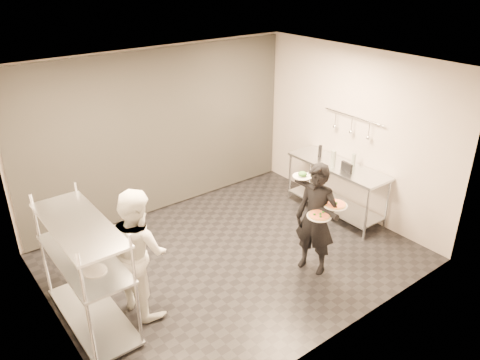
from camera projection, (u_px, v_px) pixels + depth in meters
room_shell at (187, 146)px, 7.19m from camera, size 5.00×4.00×2.80m
pass_rack at (86, 267)px, 5.44m from camera, size 0.60×1.60×1.50m
prep_counter at (337, 181)px, 7.88m from camera, size 0.60×1.80×0.92m
utensil_rail at (352, 126)px, 7.62m from camera, size 0.07×1.20×0.31m
waiter at (316, 219)px, 6.37m from camera, size 0.55×0.68×1.61m
chef at (138, 251)px, 5.64m from camera, size 0.72×0.87×1.65m
pizza_plate_near at (319, 216)px, 6.06m from camera, size 0.32×0.32×0.05m
pizza_plate_far at (335, 204)px, 6.22m from camera, size 0.32×0.32×0.05m
salad_plate at (302, 175)px, 6.27m from camera, size 0.26×0.26×0.07m
pos_monitor at (347, 167)px, 7.46m from camera, size 0.07×0.23×0.16m
bottle_green at (333, 159)px, 7.62m from camera, size 0.08×0.08×0.28m
bottle_clear at (354, 160)px, 7.65m from camera, size 0.07×0.07×0.22m
bottle_dark at (320, 151)px, 8.00m from camera, size 0.06×0.06×0.21m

